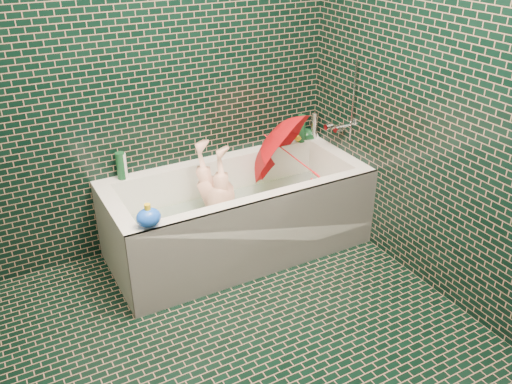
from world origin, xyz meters
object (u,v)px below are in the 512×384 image
rubber_duck (300,136)px  bath_toy (149,217)px  child (219,210)px  umbrella (293,157)px  bathtub (239,222)px

rubber_duck → bath_toy: bath_toy is taller
child → rubber_duck: (0.79, 0.27, 0.28)m
rubber_duck → bath_toy: (-1.37, -0.63, 0.02)m
umbrella → rubber_duck: size_ratio=4.74×
rubber_duck → child: bearing=173.9°
bathtub → umbrella: size_ratio=3.00×
child → bathtub: bearing=45.0°
rubber_duck → bath_toy: bearing=-179.9°
bathtub → rubber_duck: size_ratio=14.22×
bath_toy → bathtub: bearing=37.9°
child → umbrella: size_ratio=1.66×
bathtub → rubber_duck: rubber_duck is taller
bathtub → bath_toy: size_ratio=10.64×
bathtub → child: 0.16m
child → umbrella: bearing=69.3°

